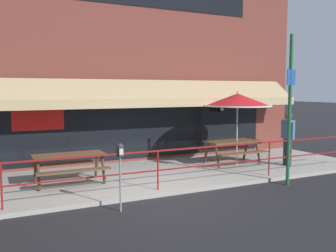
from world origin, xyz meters
TOP-DOWN VIEW (x-y plane):
  - ground_plane at (0.00, 0.00)m, footprint 120.00×120.00m
  - patio_deck at (0.00, 2.00)m, footprint 15.00×4.00m
  - restaurant_building at (0.00, 4.23)m, footprint 15.00×1.60m
  - patio_railing at (0.00, 0.30)m, footprint 13.84×0.04m
  - picnic_table_left at (-1.79, 1.86)m, footprint 1.80×1.42m
  - picnic_table_centre at (3.53, 2.15)m, footprint 1.80×1.42m
  - patio_umbrella_centre at (3.53, 1.92)m, footprint 2.14×2.14m
  - pedestrian_walking at (4.95, 1.16)m, footprint 0.31×0.61m
  - parking_meter_near at (-1.25, -0.57)m, footprint 0.15×0.16m
  - street_sign_pole at (3.43, -0.45)m, footprint 0.28×0.09m

SIDE VIEW (x-z plane):
  - ground_plane at x=0.00m, z-range 0.00..0.00m
  - patio_deck at x=0.00m, z-range 0.00..0.10m
  - picnic_table_left at x=-1.79m, z-range 0.33..1.08m
  - picnic_table_centre at x=3.53m, z-range 0.33..1.08m
  - patio_railing at x=0.00m, z-range 0.32..1.28m
  - pedestrian_walking at x=4.95m, z-range 0.20..1.91m
  - parking_meter_near at x=-1.25m, z-range 0.44..1.86m
  - street_sign_pole at x=3.43m, z-range 0.06..3.99m
  - patio_umbrella_centre at x=3.53m, z-range 0.99..3.37m
  - restaurant_building at x=0.00m, z-range -0.03..8.43m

